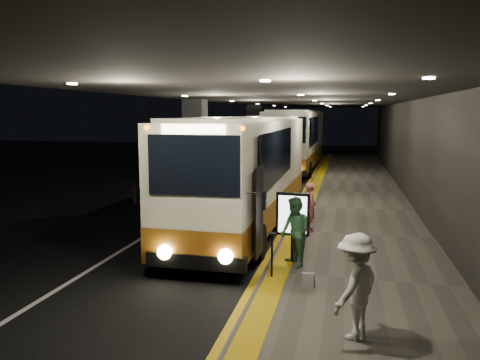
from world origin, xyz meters
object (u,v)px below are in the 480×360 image
(coach_second, at_px, (296,143))
(stanchion_post, at_px, (272,255))
(passenger_boarding, at_px, (311,207))
(passenger_waiting_green, at_px, (295,232))
(passenger_waiting_white, at_px, (356,286))
(info_sign, at_px, (293,216))
(bag_polka, at_px, (308,280))
(coach_main, at_px, (247,176))

(coach_second, bearing_deg, stanchion_post, -84.25)
(passenger_boarding, relative_size, passenger_waiting_green, 0.91)
(passenger_boarding, xyz_separation_m, passenger_waiting_white, (1.26, -7.01, 0.11))
(passenger_boarding, bearing_deg, passenger_waiting_green, 168.47)
(coach_second, height_order, info_sign, coach_second)
(bag_polka, bearing_deg, coach_second, 96.68)
(passenger_boarding, distance_m, passenger_waiting_green, 3.54)
(passenger_boarding, xyz_separation_m, stanchion_post, (-0.54, -4.45, -0.27))
(passenger_waiting_white, xyz_separation_m, stanchion_post, (-1.79, 2.56, -0.38))
(info_sign, distance_m, stanchion_post, 1.43)
(passenger_waiting_white, bearing_deg, passenger_boarding, -140.93)
(coach_main, relative_size, stanchion_post, 11.52)
(passenger_waiting_green, distance_m, info_sign, 0.46)
(coach_main, xyz_separation_m, info_sign, (2.00, -4.06, -0.41))
(passenger_waiting_green, bearing_deg, info_sign, 165.28)
(coach_main, relative_size, passenger_boarding, 7.55)
(passenger_waiting_green, xyz_separation_m, passenger_waiting_white, (1.38, -3.47, 0.04))
(stanchion_post, bearing_deg, coach_second, 94.56)
(passenger_waiting_green, xyz_separation_m, bag_polka, (0.45, -1.39, -0.69))
(coach_main, relative_size, info_sign, 6.65)
(passenger_waiting_white, distance_m, stanchion_post, 3.15)
(coach_main, distance_m, info_sign, 4.55)
(passenger_waiting_white, height_order, bag_polka, passenger_waiting_white)
(coach_main, xyz_separation_m, coach_second, (-0.06, 16.50, 0.15))
(coach_main, bearing_deg, info_sign, -62.56)
(info_sign, bearing_deg, stanchion_post, -100.37)
(passenger_waiting_white, bearing_deg, bag_polka, -127.23)
(coach_second, distance_m, stanchion_post, 21.88)
(passenger_waiting_white, bearing_deg, stanchion_post, -116.10)
(info_sign, height_order, stanchion_post, info_sign)
(coach_main, xyz_separation_m, bag_polka, (2.55, -5.75, -1.43))
(coach_main, bearing_deg, coach_second, 91.37)
(passenger_boarding, xyz_separation_m, passenger_waiting_green, (-0.12, -3.54, 0.08))
(info_sign, bearing_deg, bag_polka, -67.46)
(coach_second, bearing_deg, passenger_waiting_green, -82.92)
(passenger_waiting_green, distance_m, bag_polka, 1.61)
(bag_polka, xyz_separation_m, stanchion_post, (-0.87, 0.47, 0.35))
(coach_main, bearing_deg, bag_polka, -64.93)
(passenger_boarding, xyz_separation_m, info_sign, (-0.21, -3.24, 0.41))
(passenger_boarding, relative_size, passenger_waiting_white, 0.88)
(stanchion_post, bearing_deg, passenger_boarding, 83.14)
(info_sign, bearing_deg, passenger_waiting_white, -64.06)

